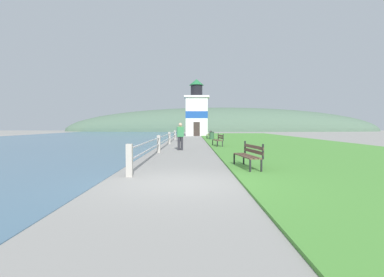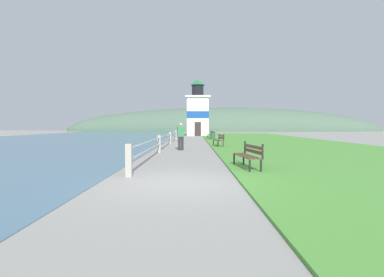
{
  "view_description": "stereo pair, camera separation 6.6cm",
  "coord_description": "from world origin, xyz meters",
  "px_view_note": "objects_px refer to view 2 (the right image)",
  "views": [
    {
      "loc": [
        0.33,
        -7.84,
        1.54
      ],
      "look_at": [
        0.25,
        20.0,
        0.3
      ],
      "focal_mm": 28.0,
      "sensor_mm": 36.0,
      "label": 1
    },
    {
      "loc": [
        0.4,
        -7.84,
        1.54
      ],
      "look_at": [
        0.25,
        20.0,
        0.3
      ],
      "focal_mm": 28.0,
      "sensor_mm": 36.0,
      "label": 2
    }
  ],
  "objects_px": {
    "park_bench_near": "(249,154)",
    "person_by_railing": "(181,132)",
    "park_bench_midway": "(219,139)",
    "lighthouse": "(198,112)",
    "park_bench_far": "(211,134)",
    "trash_bin": "(213,136)",
    "person_strolling": "(181,135)"
  },
  "relations": [
    {
      "from": "park_bench_far",
      "to": "lighthouse",
      "type": "distance_m",
      "value": 10.86
    },
    {
      "from": "park_bench_midway",
      "to": "trash_bin",
      "type": "distance_m",
      "value": 10.33
    },
    {
      "from": "park_bench_near",
      "to": "trash_bin",
      "type": "bearing_deg",
      "value": -97.84
    },
    {
      "from": "lighthouse",
      "to": "park_bench_far",
      "type": "bearing_deg",
      "value": -82.76
    },
    {
      "from": "park_bench_midway",
      "to": "trash_bin",
      "type": "bearing_deg",
      "value": -98.0
    },
    {
      "from": "park_bench_far",
      "to": "lighthouse",
      "type": "height_order",
      "value": "lighthouse"
    },
    {
      "from": "park_bench_near",
      "to": "trash_bin",
      "type": "relative_size",
      "value": 2.33
    },
    {
      "from": "person_strolling",
      "to": "trash_bin",
      "type": "distance_m",
      "value": 13.61
    },
    {
      "from": "park_bench_midway",
      "to": "park_bench_far",
      "type": "distance_m",
      "value": 12.34
    },
    {
      "from": "lighthouse",
      "to": "person_strolling",
      "type": "height_order",
      "value": "lighthouse"
    },
    {
      "from": "park_bench_near",
      "to": "lighthouse",
      "type": "bearing_deg",
      "value": -95.32
    },
    {
      "from": "person_by_railing",
      "to": "trash_bin",
      "type": "relative_size",
      "value": 1.96
    },
    {
      "from": "park_bench_midway",
      "to": "park_bench_far",
      "type": "xyz_separation_m",
      "value": [
        0.08,
        12.34,
        0.0
      ]
    },
    {
      "from": "park_bench_midway",
      "to": "person_by_railing",
      "type": "xyz_separation_m",
      "value": [
        -3.05,
        7.15,
        0.35
      ]
    },
    {
      "from": "person_strolling",
      "to": "person_by_railing",
      "type": "distance_m",
      "value": 10.14
    },
    {
      "from": "lighthouse",
      "to": "trash_bin",
      "type": "relative_size",
      "value": 9.86
    },
    {
      "from": "park_bench_near",
      "to": "park_bench_far",
      "type": "relative_size",
      "value": 1.1
    },
    {
      "from": "park_bench_midway",
      "to": "lighthouse",
      "type": "xyz_separation_m",
      "value": [
        -1.24,
        22.73,
        2.89
      ]
    },
    {
      "from": "park_bench_midway",
      "to": "lighthouse",
      "type": "relative_size",
      "value": 0.21
    },
    {
      "from": "park_bench_midway",
      "to": "park_bench_far",
      "type": "height_order",
      "value": "same"
    },
    {
      "from": "person_by_railing",
      "to": "person_strolling",
      "type": "bearing_deg",
      "value": 169.21
    },
    {
      "from": "park_bench_far",
      "to": "person_strolling",
      "type": "bearing_deg",
      "value": 78.27
    },
    {
      "from": "park_bench_midway",
      "to": "lighthouse",
      "type": "height_order",
      "value": "lighthouse"
    },
    {
      "from": "person_by_railing",
      "to": "trash_bin",
      "type": "height_order",
      "value": "person_by_railing"
    },
    {
      "from": "lighthouse",
      "to": "person_by_railing",
      "type": "distance_m",
      "value": 15.89
    },
    {
      "from": "park_bench_near",
      "to": "lighthouse",
      "type": "height_order",
      "value": "lighthouse"
    },
    {
      "from": "park_bench_near",
      "to": "park_bench_midway",
      "type": "bearing_deg",
      "value": -97.12
    },
    {
      "from": "person_by_railing",
      "to": "lighthouse",
      "type": "bearing_deg",
      "value": -19.83
    },
    {
      "from": "park_bench_midway",
      "to": "person_by_railing",
      "type": "relative_size",
      "value": 1.05
    },
    {
      "from": "lighthouse",
      "to": "person_by_railing",
      "type": "relative_size",
      "value": 5.03
    },
    {
      "from": "park_bench_far",
      "to": "person_by_railing",
      "type": "relative_size",
      "value": 1.08
    },
    {
      "from": "park_bench_near",
      "to": "person_by_railing",
      "type": "xyz_separation_m",
      "value": [
        -3.14,
        18.12,
        0.35
      ]
    }
  ]
}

